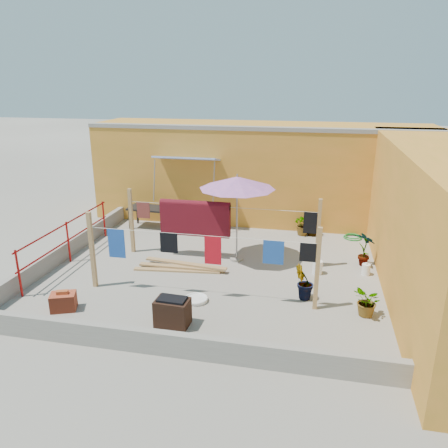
{
  "coord_description": "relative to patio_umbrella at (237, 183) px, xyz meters",
  "views": [
    {
      "loc": [
        2.33,
        -9.75,
        4.57
      ],
      "look_at": [
        0.19,
        0.3,
        1.16
      ],
      "focal_mm": 35.0,
      "sensor_mm": 36.0,
      "label": 1
    }
  ],
  "objects": [
    {
      "name": "parapet_left",
      "position": [
        -4.5,
        -0.81,
        -1.87
      ],
      "size": [
        0.16,
        7.3,
        0.44
      ],
      "primitive_type": "cube",
      "color": "gray",
      "rests_on": "ground"
    },
    {
      "name": "brick_stack",
      "position": [
        -3.04,
        -3.35,
        -1.9
      ],
      "size": [
        0.6,
        0.52,
        0.44
      ],
      "color": "#B24329",
      "rests_on": "ground"
    },
    {
      "name": "lumber_pile",
      "position": [
        -1.25,
        -0.91,
        -2.02
      ],
      "size": [
        2.35,
        0.64,
        0.14
      ],
      "color": "tan",
      "rests_on": "ground"
    },
    {
      "name": "outdoor_table",
      "position": [
        -3.17,
        2.07,
        -1.48
      ],
      "size": [
        1.47,
        0.78,
        0.68
      ],
      "color": "black",
      "rests_on": "ground"
    },
    {
      "name": "red_railing",
      "position": [
        -4.27,
        -1.01,
        -1.37
      ],
      "size": [
        0.05,
        4.2,
        1.1
      ],
      "color": "#9A100F",
      "rests_on": "ground"
    },
    {
      "name": "water_jug_b",
      "position": [
        2.11,
        -0.43,
        -1.92
      ],
      "size": [
        0.25,
        0.25,
        0.38
      ],
      "color": "white",
      "rests_on": "ground"
    },
    {
      "name": "ground",
      "position": [
        -0.42,
        -0.81,
        -2.09
      ],
      "size": [
        80.0,
        80.0,
        0.0
      ],
      "primitive_type": "plane",
      "color": "#9E998E",
      "rests_on": "ground"
    },
    {
      "name": "water_jug_a",
      "position": [
        3.28,
        -0.25,
        -1.95
      ],
      "size": [
        0.2,
        0.2,
        0.32
      ],
      "color": "white",
      "rests_on": "ground"
    },
    {
      "name": "clothesline_rig",
      "position": [
        -0.97,
        -0.26,
        -1.04
      ],
      "size": [
        5.09,
        2.35,
        1.8
      ],
      "color": "tan",
      "rests_on": "ground"
    },
    {
      "name": "parapet_front",
      "position": [
        -0.42,
        -4.39,
        -1.87
      ],
      "size": [
        8.3,
        0.16,
        0.44
      ],
      "primitive_type": "cube",
      "color": "gray",
      "rests_on": "ground"
    },
    {
      "name": "brazier",
      "position": [
        -0.63,
        -3.45,
        -1.81
      ],
      "size": [
        0.67,
        0.46,
        0.59
      ],
      "color": "black",
      "rests_on": "ground"
    },
    {
      "name": "wall_right",
      "position": [
        4.78,
        -0.81,
        -0.49
      ],
      "size": [
        2.4,
        9.0,
        3.2
      ],
      "primitive_type": "cube",
      "color": "orange",
      "rests_on": "ground"
    },
    {
      "name": "patio_umbrella",
      "position": [
        0.0,
        0.0,
        0.0
      ],
      "size": [
        2.34,
        2.34,
        2.33
      ],
      "color": "gray",
      "rests_on": "ground"
    },
    {
      "name": "green_hose",
      "position": [
        3.14,
        2.39,
        -2.05
      ],
      "size": [
        0.55,
        0.55,
        0.08
      ],
      "color": "#1A7526",
      "rests_on": "ground"
    },
    {
      "name": "wall_back",
      "position": [
        0.07,
        3.88,
        -0.48
      ],
      "size": [
        11.0,
        3.27,
        3.21
      ],
      "color": "orange",
      "rests_on": "ground"
    },
    {
      "name": "plant_right_a",
      "position": [
        3.28,
        0.32,
        -1.63
      ],
      "size": [
        0.57,
        0.58,
        0.92
      ],
      "primitive_type": "imported",
      "rotation": [
        0.0,
        0.0,
        2.32
      ],
      "color": "#1E5418",
      "rests_on": "ground"
    },
    {
      "name": "plant_right_b",
      "position": [
        1.82,
        -1.85,
        -1.69
      ],
      "size": [
        0.57,
        0.56,
        0.81
      ],
      "primitive_type": "imported",
      "rotation": [
        0.0,
        0.0,
        3.86
      ],
      "color": "#1E5418",
      "rests_on": "ground"
    },
    {
      "name": "plant_right_c",
      "position": [
        3.11,
        -2.31,
        -1.77
      ],
      "size": [
        0.65,
        0.7,
        0.64
      ],
      "primitive_type": "imported",
      "rotation": [
        0.0,
        0.0,
        5.03
      ],
      "color": "#1E5418",
      "rests_on": "ground"
    },
    {
      "name": "plant_back_b",
      "position": [
        1.94,
        2.39,
        -1.74
      ],
      "size": [
        0.49,
        0.49,
        0.71
      ],
      "primitive_type": "imported",
      "rotation": [
        0.0,
        0.0,
        1.83
      ],
      "color": "#1E5418",
      "rests_on": "ground"
    },
    {
      "name": "white_basin",
      "position": [
        -0.44,
        -2.42,
        -2.04
      ],
      "size": [
        0.52,
        0.52,
        0.09
      ],
      "color": "white",
      "rests_on": "ground"
    },
    {
      "name": "plant_back_a",
      "position": [
        1.66,
        2.39,
        -1.75
      ],
      "size": [
        0.77,
        0.72,
        0.69
      ],
      "primitive_type": "imported",
      "rotation": [
        0.0,
        0.0,
        0.37
      ],
      "color": "#1E5418",
      "rests_on": "ground"
    }
  ]
}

